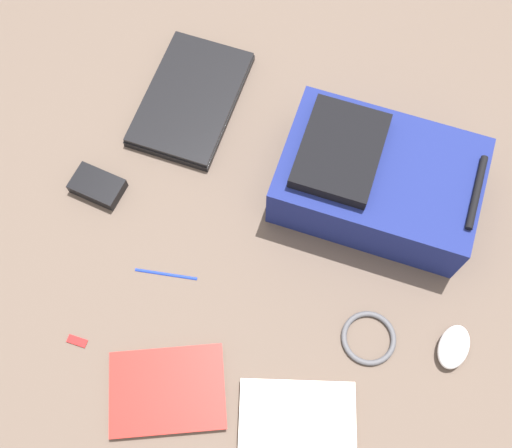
{
  "coord_description": "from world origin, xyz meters",
  "views": [
    {
      "loc": [
        0.54,
        0.01,
        1.38
      ],
      "look_at": [
        -0.01,
        -0.05,
        0.02
      ],
      "focal_mm": 43.67,
      "sensor_mm": 36.0,
      "label": 1
    }
  ],
  "objects_px": {
    "book_comic": "(167,390)",
    "power_brick": "(98,186)",
    "backpack": "(375,179)",
    "usb_stick": "(77,341)",
    "pen_black": "(166,274)",
    "cable_coil": "(369,338)",
    "computer_mouse": "(454,347)",
    "laptop": "(191,98)",
    "book_manual": "(297,427)"
  },
  "relations": [
    {
      "from": "laptop",
      "to": "book_manual",
      "type": "distance_m",
      "value": 0.85
    },
    {
      "from": "book_manual",
      "to": "power_brick",
      "type": "height_order",
      "value": "power_brick"
    },
    {
      "from": "book_comic",
      "to": "usb_stick",
      "type": "distance_m",
      "value": 0.23
    },
    {
      "from": "laptop",
      "to": "pen_black",
      "type": "relative_size",
      "value": 2.72
    },
    {
      "from": "laptop",
      "to": "usb_stick",
      "type": "height_order",
      "value": "laptop"
    },
    {
      "from": "book_manual",
      "to": "pen_black",
      "type": "xyz_separation_m",
      "value": [
        -0.31,
        -0.33,
        -0.01
      ]
    },
    {
      "from": "pen_black",
      "to": "book_comic",
      "type": "bearing_deg",
      "value": 9.95
    },
    {
      "from": "power_brick",
      "to": "pen_black",
      "type": "bearing_deg",
      "value": 44.81
    },
    {
      "from": "computer_mouse",
      "to": "usb_stick",
      "type": "bearing_deg",
      "value": -154.63
    },
    {
      "from": "backpack",
      "to": "book_comic",
      "type": "bearing_deg",
      "value": -38.95
    },
    {
      "from": "computer_mouse",
      "to": "power_brick",
      "type": "xyz_separation_m",
      "value": [
        -0.3,
        -0.86,
        -0.0
      ]
    },
    {
      "from": "usb_stick",
      "to": "backpack",
      "type": "bearing_deg",
      "value": 124.14
    },
    {
      "from": "book_manual",
      "to": "computer_mouse",
      "type": "relative_size",
      "value": 2.5
    },
    {
      "from": "cable_coil",
      "to": "power_brick",
      "type": "bearing_deg",
      "value": -114.18
    },
    {
      "from": "computer_mouse",
      "to": "laptop",
      "type": "bearing_deg",
      "value": 159.58
    },
    {
      "from": "book_manual",
      "to": "pen_black",
      "type": "distance_m",
      "value": 0.45
    },
    {
      "from": "backpack",
      "to": "power_brick",
      "type": "distance_m",
      "value": 0.67
    },
    {
      "from": "backpack",
      "to": "computer_mouse",
      "type": "bearing_deg",
      "value": 28.16
    },
    {
      "from": "cable_coil",
      "to": "usb_stick",
      "type": "height_order",
      "value": "cable_coil"
    },
    {
      "from": "book_manual",
      "to": "laptop",
      "type": "bearing_deg",
      "value": -156.58
    },
    {
      "from": "book_manual",
      "to": "pen_black",
      "type": "height_order",
      "value": "book_manual"
    },
    {
      "from": "power_brick",
      "to": "laptop",
      "type": "bearing_deg",
      "value": 145.03
    },
    {
      "from": "backpack",
      "to": "power_brick",
      "type": "xyz_separation_m",
      "value": [
        0.06,
        -0.66,
        -0.06
      ]
    },
    {
      "from": "book_comic",
      "to": "cable_coil",
      "type": "distance_m",
      "value": 0.46
    },
    {
      "from": "book_comic",
      "to": "power_brick",
      "type": "relative_size",
      "value": 2.24
    },
    {
      "from": "backpack",
      "to": "book_comic",
      "type": "relative_size",
      "value": 1.84
    },
    {
      "from": "pen_black",
      "to": "power_brick",
      "type": "bearing_deg",
      "value": -135.19
    },
    {
      "from": "usb_stick",
      "to": "book_manual",
      "type": "bearing_deg",
      "value": 75.27
    },
    {
      "from": "laptop",
      "to": "book_comic",
      "type": "distance_m",
      "value": 0.74
    },
    {
      "from": "cable_coil",
      "to": "usb_stick",
      "type": "xyz_separation_m",
      "value": [
        0.07,
        -0.65,
        -0.0
      ]
    },
    {
      "from": "computer_mouse",
      "to": "cable_coil",
      "type": "height_order",
      "value": "computer_mouse"
    },
    {
      "from": "backpack",
      "to": "pen_black",
      "type": "distance_m",
      "value": 0.54
    },
    {
      "from": "book_comic",
      "to": "book_manual",
      "type": "relative_size",
      "value": 1.07
    },
    {
      "from": "laptop",
      "to": "book_manual",
      "type": "height_order",
      "value": "laptop"
    },
    {
      "from": "pen_black",
      "to": "book_manual",
      "type": "bearing_deg",
      "value": 47.04
    },
    {
      "from": "laptop",
      "to": "book_manual",
      "type": "bearing_deg",
      "value": 23.42
    },
    {
      "from": "laptop",
      "to": "book_manual",
      "type": "xyz_separation_m",
      "value": [
        0.78,
        0.34,
        -0.0
      ]
    },
    {
      "from": "backpack",
      "to": "usb_stick",
      "type": "distance_m",
      "value": 0.77
    },
    {
      "from": "book_comic",
      "to": "pen_black",
      "type": "bearing_deg",
      "value": -170.05
    },
    {
      "from": "cable_coil",
      "to": "computer_mouse",
      "type": "bearing_deg",
      "value": 89.03
    },
    {
      "from": "laptop",
      "to": "computer_mouse",
      "type": "height_order",
      "value": "computer_mouse"
    },
    {
      "from": "backpack",
      "to": "book_manual",
      "type": "relative_size",
      "value": 1.96
    },
    {
      "from": "cable_coil",
      "to": "power_brick",
      "type": "xyz_separation_m",
      "value": [
        -0.3,
        -0.67,
        0.01
      ]
    },
    {
      "from": "book_comic",
      "to": "power_brick",
      "type": "distance_m",
      "value": 0.52
    },
    {
      "from": "cable_coil",
      "to": "pen_black",
      "type": "height_order",
      "value": "cable_coil"
    },
    {
      "from": "computer_mouse",
      "to": "cable_coil",
      "type": "xyz_separation_m",
      "value": [
        -0.0,
        -0.18,
        -0.01
      ]
    },
    {
      "from": "computer_mouse",
      "to": "power_brick",
      "type": "relative_size",
      "value": 0.84
    },
    {
      "from": "book_manual",
      "to": "cable_coil",
      "type": "xyz_separation_m",
      "value": [
        -0.21,
        0.14,
        -0.0
      ]
    },
    {
      "from": "book_comic",
      "to": "power_brick",
      "type": "bearing_deg",
      "value": -152.05
    },
    {
      "from": "book_comic",
      "to": "cable_coil",
      "type": "height_order",
      "value": "book_comic"
    }
  ]
}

